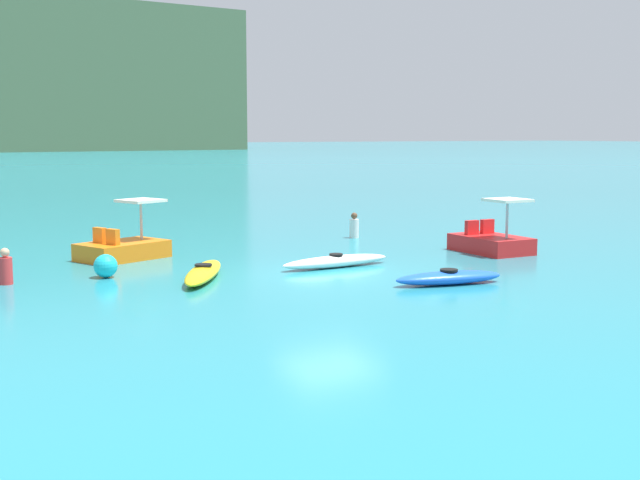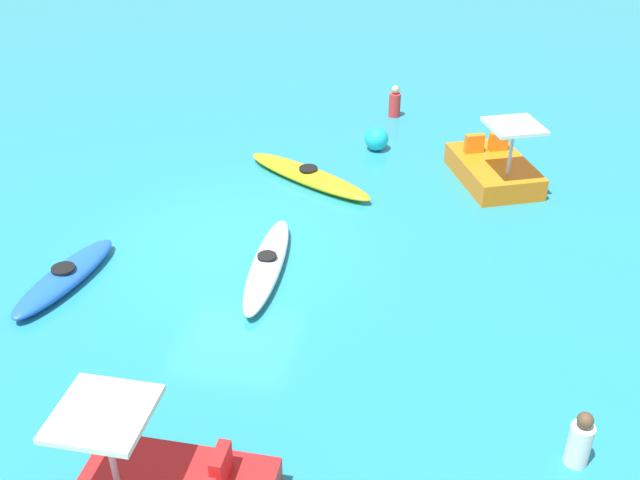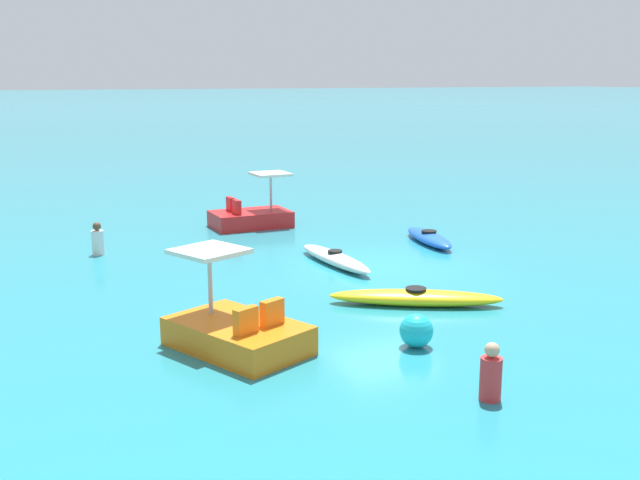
% 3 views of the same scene
% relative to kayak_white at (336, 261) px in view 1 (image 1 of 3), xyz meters
% --- Properties ---
extents(ground_plane, '(600.00, 600.00, 0.00)m').
position_rel_kayak_white_xyz_m(ground_plane, '(-0.73, -0.97, -0.16)').
color(ground_plane, teal).
extents(kayak_white, '(3.30, 0.72, 0.37)m').
position_rel_kayak_white_xyz_m(kayak_white, '(0.00, 0.00, 0.00)').
color(kayak_white, white).
rests_on(kayak_white, ground_plane).
extents(kayak_blue, '(2.82, 1.16, 0.37)m').
position_rel_kayak_white_xyz_m(kayak_blue, '(1.08, -3.53, 0.00)').
color(kayak_blue, blue).
rests_on(kayak_blue, ground_plane).
extents(kayak_yellow, '(2.39, 3.43, 0.37)m').
position_rel_kayak_white_xyz_m(kayak_yellow, '(-3.78, 0.03, 0.00)').
color(kayak_yellow, yellow).
rests_on(kayak_yellow, ground_plane).
extents(pedal_boat_orange, '(2.79, 2.30, 1.68)m').
position_rel_kayak_white_xyz_m(pedal_boat_orange, '(-4.63, 4.22, 0.17)').
color(pedal_boat_orange, orange).
rests_on(pedal_boat_orange, ground_plane).
extents(pedal_boat_red, '(1.52, 2.46, 1.68)m').
position_rel_kayak_white_xyz_m(pedal_boat_red, '(5.54, 0.18, 0.17)').
color(pedal_boat_red, red).
rests_on(pedal_boat_red, ground_plane).
extents(buoy_cyan, '(0.59, 0.59, 0.59)m').
position_rel_kayak_white_xyz_m(buoy_cyan, '(-5.87, 1.36, 0.13)').
color(buoy_cyan, '#19B7C6').
rests_on(buoy_cyan, ground_plane).
extents(person_near_shore, '(0.43, 0.43, 0.88)m').
position_rel_kayak_white_xyz_m(person_near_shore, '(-8.20, 1.59, 0.22)').
color(person_near_shore, red).
rests_on(person_near_shore, ground_plane).
extents(person_by_kayaks, '(0.37, 0.37, 0.88)m').
position_rel_kayak_white_xyz_m(person_by_kayaks, '(3.71, 5.19, 0.22)').
color(person_by_kayaks, silver).
rests_on(person_by_kayaks, ground_plane).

